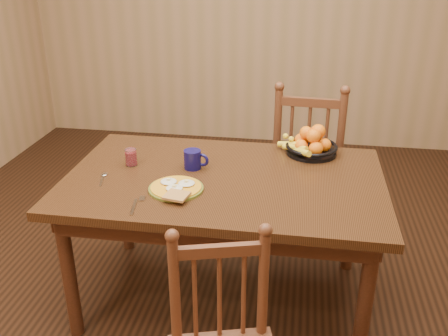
# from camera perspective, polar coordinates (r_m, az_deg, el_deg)

# --- Properties ---
(room) EXTENTS (4.52, 5.02, 2.72)m
(room) POSITION_cam_1_polar(r_m,az_deg,el_deg) (2.33, 0.00, 12.43)
(room) COLOR black
(room) RESTS_ON ground
(dining_table) EXTENTS (1.60, 1.00, 0.75)m
(dining_table) POSITION_cam_1_polar(r_m,az_deg,el_deg) (2.56, 0.00, -2.75)
(dining_table) COLOR black
(dining_table) RESTS_ON ground
(chair_far) EXTENTS (0.50, 0.48, 1.04)m
(chair_far) POSITION_cam_1_polar(r_m,az_deg,el_deg) (3.36, 9.54, 0.84)
(chair_far) COLOR #4C2616
(chair_far) RESTS_ON ground
(breakfast_plate) EXTENTS (0.26, 0.30, 0.04)m
(breakfast_plate) POSITION_cam_1_polar(r_m,az_deg,el_deg) (2.39, -5.49, -2.28)
(breakfast_plate) COLOR #59601E
(breakfast_plate) RESTS_ON dining_table
(fork) EXTENTS (0.05, 0.18, 0.00)m
(fork) POSITION_cam_1_polar(r_m,az_deg,el_deg) (2.29, -9.96, -4.07)
(fork) COLOR silver
(fork) RESTS_ON dining_table
(spoon) EXTENTS (0.05, 0.16, 0.01)m
(spoon) POSITION_cam_1_polar(r_m,az_deg,el_deg) (2.59, -13.62, -0.95)
(spoon) COLOR silver
(spoon) RESTS_ON dining_table
(coffee_mug) EXTENTS (0.13, 0.09, 0.10)m
(coffee_mug) POSITION_cam_1_polar(r_m,az_deg,el_deg) (2.60, -3.52, 1.00)
(coffee_mug) COLOR #0E0B3E
(coffee_mug) RESTS_ON dining_table
(juice_glass) EXTENTS (0.06, 0.06, 0.09)m
(juice_glass) POSITION_cam_1_polar(r_m,az_deg,el_deg) (2.68, -10.57, 1.17)
(juice_glass) COLOR silver
(juice_glass) RESTS_ON dining_table
(fruit_bowl) EXTENTS (0.32, 0.32, 0.17)m
(fruit_bowl) POSITION_cam_1_polar(r_m,az_deg,el_deg) (2.82, 9.86, 2.66)
(fruit_bowl) COLOR black
(fruit_bowl) RESTS_ON dining_table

